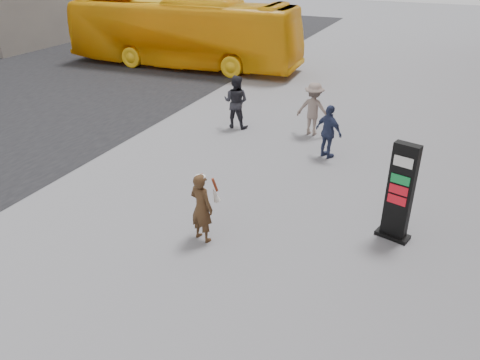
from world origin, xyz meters
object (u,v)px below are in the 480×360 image
at_px(info_pylon, 400,193).
at_px(woman, 202,207).
at_px(pedestrian_c, 329,132).
at_px(bus, 182,33).
at_px(pedestrian_a, 236,102).
at_px(pedestrian_b, 313,109).

relative_size(info_pylon, woman, 1.40).
bearing_deg(pedestrian_c, bus, -13.38).
distance_m(bus, pedestrian_a, 9.76).
xyz_separation_m(woman, bus, (-8.80, 14.07, 0.91)).
height_order(info_pylon, pedestrian_c, info_pylon).
distance_m(pedestrian_b, pedestrian_c, 1.97).
relative_size(pedestrian_a, pedestrian_c, 1.13).
xyz_separation_m(woman, pedestrian_c, (1.35, 5.56, 0.00)).
distance_m(info_pylon, woman, 4.32).
bearing_deg(pedestrian_c, pedestrian_b, -33.24).
relative_size(info_pylon, pedestrian_c, 1.37).
height_order(info_pylon, pedestrian_a, info_pylon).
bearing_deg(pedestrian_b, woman, 87.52).
relative_size(woman, pedestrian_b, 0.90).
distance_m(info_pylon, pedestrian_a, 7.96).
distance_m(pedestrian_a, pedestrian_c, 3.90).
bearing_deg(pedestrian_b, pedestrian_a, 9.98).
xyz_separation_m(info_pylon, woman, (-3.89, -1.85, -0.31)).
distance_m(pedestrian_a, pedestrian_b, 2.74).
distance_m(info_pylon, bus, 17.62).
distance_m(bus, pedestrian_c, 13.28).
distance_m(woman, bus, 16.62).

